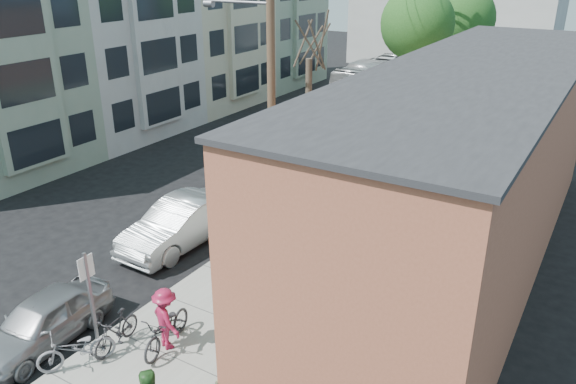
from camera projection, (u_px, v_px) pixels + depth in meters
The scene contains 25 objects.
ground at pixel (159, 254), 19.48m from camera, with size 120.00×120.00×0.00m, color black.
sidewalk at pixel (391, 177), 26.12m from camera, with size 4.50×58.00×0.15m, color gray.
cafe_building at pixel (469, 169), 17.87m from camera, with size 6.60×20.20×6.61m.
apartment_row at pixel (167, 45), 34.43m from camera, with size 6.30×32.00×9.00m.
sign_post at pixel (90, 293), 13.93m from camera, with size 0.07×0.45×2.80m.
parking_meter_near at pixel (222, 236), 18.62m from camera, with size 0.14×0.14×1.24m.
parking_meter_far at pixel (325, 169), 24.47m from camera, with size 0.14×0.14×1.24m.
utility_pole_near at pixel (270, 88), 19.05m from camera, with size 3.57×0.28×10.00m.
utility_pole_far at pixel (433, 34), 32.93m from camera, with size 1.80×0.28×10.00m.
tree_bare at pixel (308, 139), 21.30m from camera, with size 0.24×0.24×6.01m.
tree_leafy_mid at pixel (417, 24), 29.26m from camera, with size 3.84×3.84×8.08m.
tree_leafy_far at pixel (458, 19), 35.77m from camera, with size 4.57×4.57×7.99m.
patio_chair_a at pixel (291, 314), 15.21m from camera, with size 0.50×0.50×0.88m, color #144722, non-canonical shape.
patio_chair_b at pixel (231, 370), 13.15m from camera, with size 0.50×0.50×0.88m, color #144722, non-canonical shape.
patron_grey at pixel (237, 320), 14.16m from camera, with size 0.66×0.43×1.81m, color gray.
cyclist at pixel (166, 319), 14.31m from camera, with size 1.10×0.63×1.71m, color maroon.
cyclist_bike at pixel (167, 329), 14.44m from camera, with size 0.71×2.03×1.07m, color black.
parked_bike_a at pixel (116, 331), 14.42m from camera, with size 0.47×1.65×0.99m, color black.
parked_bike_b at pixel (76, 349), 13.76m from camera, with size 0.65×1.86×0.98m, color slate.
car_0 at pixel (43, 321), 14.77m from camera, with size 1.60×3.98×1.36m, color gray.
car_1 at pixel (181, 223), 19.86m from camera, with size 1.75×5.02×1.65m, color #B5BBBE.
car_2 at pixel (278, 179), 24.02m from camera, with size 2.07×5.10×1.48m, color black.
car_3 at pixel (336, 147), 28.38m from camera, with size 2.13×4.62×1.28m, color silver.
car_4 at pixel (381, 115), 33.94m from camera, with size 1.42×4.07×1.34m, color #A3A6AB.
bus at pixel (373, 78), 41.17m from camera, with size 2.19×9.38×2.61m, color silver.
Camera 1 is at (12.69, -12.35, 9.53)m, focal length 35.00 mm.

